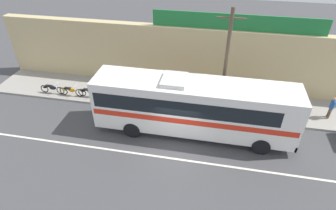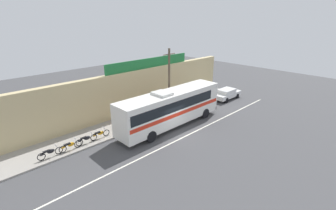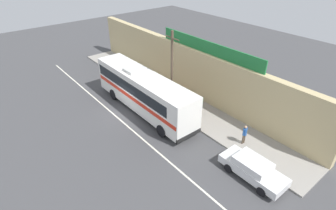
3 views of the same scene
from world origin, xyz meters
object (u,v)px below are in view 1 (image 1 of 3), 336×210
at_px(motorcycle_orange, 107,94).
at_px(pedestrian_by_curb, 252,94).
at_px(utility_pole, 226,66).
at_px(motorcycle_blue, 71,91).
at_px(motorcycle_black, 52,88).
at_px(pedestrian_far_left, 332,106).
at_px(motorcycle_red, 90,92).
at_px(intercity_bus, 192,105).

relative_size(motorcycle_orange, pedestrian_by_curb, 1.11).
height_order(utility_pole, motorcycle_blue, utility_pole).
xyz_separation_m(motorcycle_black, pedestrian_by_curb, (14.69, 1.22, 0.56)).
relative_size(motorcycle_black, pedestrian_far_left, 1.21).
distance_m(motorcycle_black, motorcycle_orange, 4.34).
height_order(motorcycle_blue, pedestrian_by_curb, pedestrian_by_curb).
distance_m(motorcycle_blue, pedestrian_far_left, 18.19).
height_order(utility_pole, motorcycle_orange, utility_pole).
bearing_deg(motorcycle_orange, motorcycle_black, -178.71).
bearing_deg(motorcycle_red, intercity_bus, -16.51).
bearing_deg(intercity_bus, motorcycle_blue, 166.56).
distance_m(motorcycle_orange, motorcycle_blue, 2.77).
height_order(intercity_bus, pedestrian_by_curb, intercity_bus).
bearing_deg(pedestrian_by_curb, intercity_bus, -137.62).
xyz_separation_m(intercity_bus, utility_pole, (1.70, 1.91, 1.82)).
relative_size(motorcycle_red, pedestrian_by_curb, 1.14).
bearing_deg(motorcycle_orange, motorcycle_blue, -177.12).
bearing_deg(motorcycle_black, pedestrian_far_left, 2.16).
xyz_separation_m(utility_pole, pedestrian_by_curb, (2.12, 1.58, -2.76)).
xyz_separation_m(intercity_bus, motorcycle_orange, (-6.53, 2.36, -1.50)).
bearing_deg(motorcycle_black, motorcycle_orange, 1.29).
height_order(motorcycle_red, motorcycle_orange, same).
bearing_deg(motorcycle_blue, motorcycle_black, 178.50).
bearing_deg(pedestrian_by_curb, motorcycle_red, -174.29).
bearing_deg(motorcycle_red, pedestrian_far_left, 2.34).
bearing_deg(intercity_bus, pedestrian_by_curb, 42.38).
distance_m(pedestrian_far_left, pedestrian_by_curb, 5.08).
xyz_separation_m(intercity_bus, motorcycle_blue, (-9.29, 2.22, -1.50)).
xyz_separation_m(motorcycle_blue, pedestrian_by_curb, (13.11, 1.27, 0.56)).
height_order(motorcycle_black, pedestrian_far_left, pedestrian_far_left).
bearing_deg(utility_pole, motorcycle_blue, 178.37).
bearing_deg(utility_pole, motorcycle_black, 178.39).
distance_m(intercity_bus, pedestrian_far_left, 9.43).
xyz_separation_m(intercity_bus, motorcycle_red, (-7.83, 2.32, -1.50)).
xyz_separation_m(motorcycle_red, motorcycle_orange, (1.31, 0.04, 0.00)).
height_order(motorcycle_red, motorcycle_blue, same).
relative_size(utility_pole, motorcycle_blue, 3.84).
bearing_deg(motorcycle_blue, motorcycle_orange, 2.88).
bearing_deg(intercity_bus, utility_pole, 48.29).
bearing_deg(pedestrian_far_left, utility_pole, -171.31).
height_order(intercity_bus, motorcycle_red, intercity_bus).
xyz_separation_m(motorcycle_red, pedestrian_by_curb, (11.65, 1.17, 0.56)).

